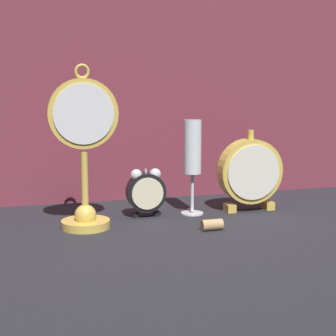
{
  "coord_description": "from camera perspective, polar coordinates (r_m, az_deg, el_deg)",
  "views": [
    {
      "loc": [
        -0.32,
        -1.02,
        0.3
      ],
      "look_at": [
        0.0,
        0.08,
        0.11
      ],
      "focal_mm": 60.0,
      "sensor_mm": 36.0,
      "label": 1
    }
  ],
  "objects": [
    {
      "name": "champagne_flute",
      "position": [
        1.23,
        2.5,
        1.44
      ],
      "size": [
        0.05,
        0.05,
        0.21
      ],
      "color": "silver",
      "rests_on": "ground_plane"
    },
    {
      "name": "pocket_watch_on_stand",
      "position": [
        1.12,
        -8.52,
        1.3
      ],
      "size": [
        0.14,
        0.1,
        0.33
      ],
      "color": "gold",
      "rests_on": "ground_plane"
    },
    {
      "name": "fabric_backdrop_drape",
      "position": [
        1.38,
        -2.89,
        9.17
      ],
      "size": [
        1.65,
        0.01,
        0.6
      ],
      "primitive_type": "cube",
      "color": "brown",
      "rests_on": "ground_plane"
    },
    {
      "name": "alarm_clock_twin_bell",
      "position": [
        1.21,
        -2.26,
        -2.29
      ],
      "size": [
        0.08,
        0.03,
        0.11
      ],
      "color": "black",
      "rests_on": "ground_plane"
    },
    {
      "name": "ground_plane",
      "position": [
        1.1,
        1.16,
        -6.51
      ],
      "size": [
        4.0,
        4.0,
        0.0
      ],
      "primitive_type": "plane",
      "color": "#232328"
    },
    {
      "name": "wine_cork",
      "position": [
        1.12,
        4.49,
        -5.78
      ],
      "size": [
        0.04,
        0.02,
        0.02
      ],
      "primitive_type": "cylinder",
      "rotation": [
        0.0,
        1.57,
        0.0
      ],
      "color": "tan",
      "rests_on": "ground_plane"
    },
    {
      "name": "mantel_clock_silver",
      "position": [
        1.28,
        8.34,
        -0.39
      ],
      "size": [
        0.15,
        0.04,
        0.18
      ],
      "color": "gold",
      "rests_on": "ground_plane"
    }
  ]
}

